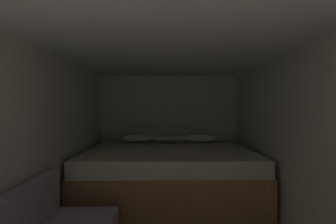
% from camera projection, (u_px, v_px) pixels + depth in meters
% --- Properties ---
extents(wall_back, '(2.69, 0.05, 1.96)m').
position_uv_depth(wall_back, '(168.00, 128.00, 4.58)').
color(wall_back, silver).
rests_on(wall_back, ground).
extents(wall_left, '(0.05, 4.77, 1.96)m').
position_uv_depth(wall_left, '(24.00, 150.00, 2.15)').
color(wall_left, silver).
rests_on(wall_left, ground).
extents(wall_right, '(0.05, 4.77, 1.96)m').
position_uv_depth(wall_right, '(317.00, 149.00, 2.18)').
color(wall_right, silver).
rests_on(wall_right, ground).
extents(ceiling_slab, '(2.69, 4.77, 0.05)m').
position_uv_depth(ceiling_slab, '(172.00, 37.00, 2.15)').
color(ceiling_slab, white).
rests_on(ceiling_slab, wall_left).
extents(bed, '(2.47, 1.77, 0.89)m').
position_uv_depth(bed, '(169.00, 173.00, 3.64)').
color(bed, '#9E7247').
rests_on(bed, ground).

